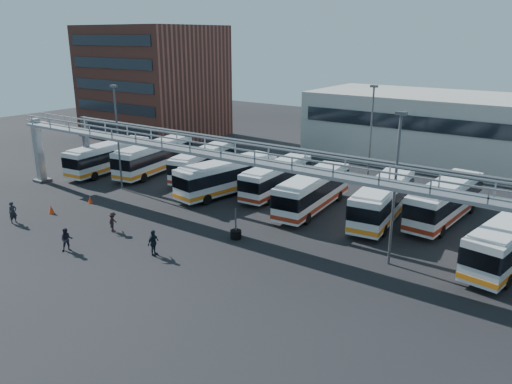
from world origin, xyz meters
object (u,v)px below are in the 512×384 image
Objects in this scene: bus_3 at (228,175)px; cone_left at (51,209)px; pedestrian_a at (13,212)px; bus_7 at (445,200)px; pedestrian_b at (67,240)px; bus_1 at (155,156)px; bus_6 at (383,199)px; pedestrian_d at (153,243)px; light_pole_mid at (395,182)px; bus_0 at (109,156)px; pedestrian_c at (113,222)px; tire_stack at (236,234)px; bus_5 at (313,190)px; light_pole_back at (371,133)px; cone_right at (90,200)px; bus_8 at (511,240)px; light_pole_left at (117,132)px; bus_4 at (277,177)px; bus_2 at (203,162)px.

cone_left is (-8.92, -13.15, -1.47)m from bus_3.
bus_7 is at bearing -52.83° from pedestrian_a.
bus_1 is at bearing 63.16° from pedestrian_b.
bus_6 reaches higher than pedestrian_d.
light_pole_mid is at bearing -6.97° from bus_3.
bus_0 is 0.98× the size of bus_7.
pedestrian_c is at bearing -144.08° from bus_6.
light_pole_mid is 0.88× the size of bus_1.
bus_6 reaches higher than tire_stack.
bus_5 reaches higher than tire_stack.
bus_1 is 6.71× the size of pedestrian_b.
light_pole_back is 0.90× the size of bus_3.
pedestrian_d is at bearing -111.20° from bus_5.
cone_right is (-7.22, 3.29, -0.47)m from pedestrian_c.
light_pole_mid is at bearing -68.99° from pedestrian_d.
bus_8 is at bearing -67.90° from pedestrian_d.
light_pole_mid and light_pole_back have the same top height.
tire_stack is at bearing -127.99° from bus_7.
bus_8 is at bearing 19.05° from cone_left.
bus_6 is at bearing -0.26° from bus_0.
light_pole_left is at bearing -157.59° from bus_7.
pedestrian_b is 12.10m from tire_stack.
pedestrian_c is at bearing -118.11° from light_pole_back.
bus_8 is at bearing -6.20° from bus_0.
bus_3 is at bearing -15.89° from bus_1.
bus_0 is at bearing -171.07° from bus_8.
pedestrian_a is at bearing 118.27° from pedestrian_b.
bus_6 is (5.95, 1.09, 0.03)m from bus_5.
pedestrian_c is at bearing 68.24° from pedestrian_d.
bus_7 is at bearing 17.94° from light_pole_left.
pedestrian_d is (15.88, -15.35, -0.96)m from bus_1.
bus_5 is (5.03, -1.99, 0.12)m from bus_4.
bus_0 is 18.53m from pedestrian_c.
light_pole_mid reaches higher than bus_4.
cone_right is at bearing -54.28° from bus_0.
bus_2 is at bearing 175.25° from bus_4.
light_pole_mid is 1.00× the size of bus_4.
light_pole_left and light_pole_mid have the same top height.
bus_7 is (30.43, 3.11, -0.04)m from bus_1.
pedestrian_b is at bearing -45.24° from cone_right.
light_pole_back is 0.88× the size of bus_1.
tire_stack is (8.70, 4.40, -0.39)m from pedestrian_c.
bus_1 is 6.35× the size of pedestrian_a.
bus_4 is 0.93× the size of bus_5.
light_pole_left is 34.95m from bus_8.
bus_6 reaches higher than cone_left.
pedestrian_d is at bearing -53.23° from bus_1.
bus_3 is at bearing -174.13° from bus_8.
light_pole_left reaches higher than bus_4.
pedestrian_c is at bearing 37.85° from pedestrian_b.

